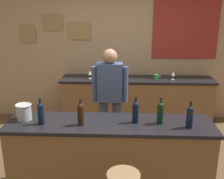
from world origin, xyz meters
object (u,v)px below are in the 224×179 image
at_px(wine_bottle_a, 41,113).
at_px(ice_bucket, 24,112).
at_px(wine_bottle_c, 135,111).
at_px(wine_glass_b, 112,74).
at_px(bartender, 110,96).
at_px(wine_bottle_d, 160,112).
at_px(wine_bottle_b, 81,113).
at_px(wine_bottle_e, 190,116).
at_px(wine_glass_c, 173,74).
at_px(wine_glass_a, 90,73).
at_px(coffee_mug, 156,77).

xyz_separation_m(wine_bottle_a, ice_bucket, (-0.24, 0.12, -0.04)).
relative_size(wine_bottle_c, wine_glass_b, 1.97).
distance_m(bartender, wine_bottle_d, 1.10).
xyz_separation_m(wine_bottle_a, wine_glass_b, (0.70, 2.03, -0.05)).
bearing_deg(wine_bottle_b, wine_bottle_e, -1.01).
height_order(wine_bottle_a, wine_glass_c, wine_bottle_a).
distance_m(wine_bottle_d, wine_glass_b, 2.05).
bearing_deg(wine_bottle_c, wine_glass_c, 69.04).
height_order(wine_glass_a, coffee_mug, wine_glass_a).
bearing_deg(ice_bucket, wine_bottle_a, -26.32).
height_order(wine_bottle_c, ice_bucket, wine_bottle_c).
distance_m(wine_bottle_b, wine_bottle_d, 0.89).
relative_size(wine_glass_b, coffee_mug, 1.24).
xyz_separation_m(ice_bucket, coffee_mug, (1.74, 1.95, -0.07)).
bearing_deg(wine_bottle_b, wine_glass_b, 83.00).
bearing_deg(wine_glass_c, wine_bottle_e, -94.80).
relative_size(wine_bottle_a, ice_bucket, 1.63).
height_order(wine_bottle_c, wine_glass_a, wine_bottle_c).
relative_size(wine_bottle_e, wine_glass_b, 1.97).
bearing_deg(wine_bottle_a, wine_bottle_c, 4.98).
bearing_deg(wine_bottle_b, bartender, 74.48).
distance_m(wine_bottle_a, wine_glass_c, 2.74).
bearing_deg(bartender, wine_bottle_e, -47.81).
xyz_separation_m(wine_bottle_a, wine_bottle_b, (0.45, -0.00, 0.00)).
distance_m(ice_bucket, wine_glass_b, 2.13).
distance_m(wine_bottle_c, wine_bottle_d, 0.28).
height_order(wine_bottle_b, wine_glass_b, wine_bottle_b).
bearing_deg(ice_bucket, wine_glass_c, 43.61).
height_order(wine_bottle_b, wine_glass_c, wine_bottle_b).
xyz_separation_m(bartender, wine_bottle_d, (0.61, -0.91, 0.12)).
relative_size(wine_bottle_c, wine_bottle_d, 1.00).
bearing_deg(bartender, wine_glass_c, 44.74).
height_order(bartender, wine_bottle_d, bartender).
distance_m(ice_bucket, wine_glass_c, 2.82).
relative_size(bartender, wine_glass_b, 10.45).
height_order(bartender, wine_bottle_e, bartender).
height_order(ice_bucket, wine_glass_b, ice_bucket).
bearing_deg(wine_glass_c, wine_bottle_a, -131.23).
xyz_separation_m(wine_bottle_d, wine_bottle_e, (0.30, -0.10, 0.00)).
height_order(bartender, wine_glass_a, bartender).
bearing_deg(wine_glass_b, wine_bottle_c, -79.56).
height_order(wine_bottle_e, wine_glass_b, wine_bottle_e).
bearing_deg(wine_bottle_d, wine_glass_c, 76.44).
height_order(bartender, wine_glass_b, bartender).
xyz_separation_m(wine_bottle_a, wine_glass_c, (1.81, 2.06, -0.05)).
xyz_separation_m(wine_bottle_d, wine_glass_c, (0.48, 1.99, -0.05)).
bearing_deg(wine_bottle_c, coffee_mug, 77.05).
bearing_deg(bartender, coffee_mug, 54.02).
distance_m(wine_bottle_b, ice_bucket, 0.69).
bearing_deg(wine_bottle_e, wine_glass_a, 122.62).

